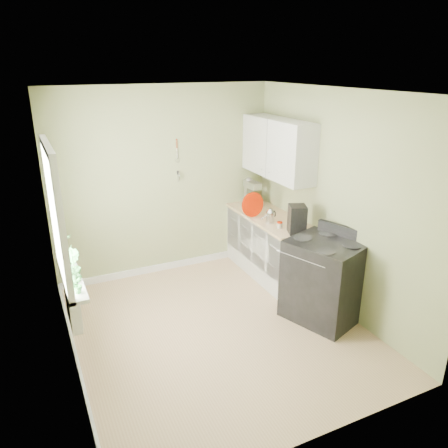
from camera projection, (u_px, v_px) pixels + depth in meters
name	position (u px, v px, depth m)	size (l,w,h in m)	color
floor	(217.00, 330.00, 5.16)	(3.20, 3.60, 0.02)	tan
ceiling	(216.00, 90.00, 4.21)	(3.20, 3.60, 0.02)	white
wall_back	(164.00, 183.00, 6.22)	(3.20, 0.02, 2.70)	#9BA36F
wall_left	(58.00, 248.00, 4.04)	(0.02, 3.60, 2.70)	#9BA36F
wall_right	(336.00, 203.00, 5.33)	(0.02, 3.60, 2.70)	#9BA36F
base_cabinets	(270.00, 246.00, 6.37)	(0.60, 1.60, 0.87)	white
countertop	(270.00, 217.00, 6.21)	(0.64, 1.60, 0.04)	#D2B180
upper_cabinets	(277.00, 148.00, 6.01)	(0.35, 1.40, 0.80)	white
window	(55.00, 217.00, 4.23)	(0.06, 1.14, 1.44)	white
window_sill	(72.00, 277.00, 4.50)	(0.18, 1.14, 0.04)	white
radiator	(73.00, 308.00, 4.56)	(0.12, 0.50, 0.35)	white
wall_utensils	(178.00, 167.00, 6.20)	(0.02, 0.14, 0.58)	#D2B180
stove	(324.00, 280.00, 5.24)	(0.97, 1.01, 1.13)	black
stand_mixer	(252.00, 194.00, 6.64)	(0.23, 0.35, 0.41)	#B2B2B7
kettle	(270.00, 216.00, 5.89)	(0.20, 0.12, 0.20)	silver
coffee_maker	(297.00, 220.00, 5.53)	(0.28, 0.29, 0.36)	black
red_tray	(253.00, 205.00, 6.12)	(0.35, 0.35, 0.02)	#AE1800
jar	(280.00, 225.00, 5.74)	(0.08, 0.08, 0.08)	tan
plant_a	(76.00, 281.00, 4.10)	(0.14, 0.10, 0.27)	#2D7430
plant_b	(72.00, 266.00, 4.32)	(0.19, 0.15, 0.33)	#2D7430
plant_c	(67.00, 249.00, 4.71)	(0.19, 0.19, 0.33)	#2D7430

